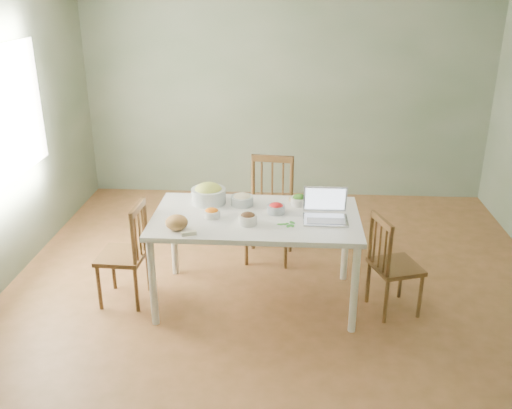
# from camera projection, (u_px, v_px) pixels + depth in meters

# --- Properties ---
(floor) EXTENTS (5.00, 5.00, 0.00)m
(floor) POSITION_uv_depth(u_px,v_px,m) (279.00, 291.00, 5.10)
(floor) COLOR brown
(floor) RESTS_ON ground
(wall_back) EXTENTS (5.00, 0.00, 2.70)m
(wall_back) POSITION_uv_depth(u_px,v_px,m) (286.00, 90.00, 6.91)
(wall_back) COLOR gray
(wall_back) RESTS_ON ground
(wall_front) EXTENTS (5.00, 0.00, 2.70)m
(wall_front) POSITION_uv_depth(u_px,v_px,m) (267.00, 320.00, 2.29)
(wall_front) COLOR gray
(wall_front) RESTS_ON ground
(window_left) EXTENTS (0.04, 1.60, 1.20)m
(window_left) POSITION_uv_depth(u_px,v_px,m) (2.00, 116.00, 4.97)
(window_left) COLOR white
(window_left) RESTS_ON ground
(dining_table) EXTENTS (1.72, 0.96, 0.80)m
(dining_table) POSITION_uv_depth(u_px,v_px,m) (256.00, 259.00, 4.82)
(dining_table) COLOR white
(dining_table) RESTS_ON floor
(chair_far) EXTENTS (0.50, 0.48, 1.02)m
(chair_far) POSITION_uv_depth(u_px,v_px,m) (269.00, 211.00, 5.51)
(chair_far) COLOR #422A0E
(chair_far) RESTS_ON floor
(chair_left) EXTENTS (0.40, 0.42, 0.91)m
(chair_left) POSITION_uv_depth(u_px,v_px,m) (122.00, 253.00, 4.80)
(chair_left) COLOR #422A0E
(chair_left) RESTS_ON floor
(chair_right) EXTENTS (0.47, 0.48, 0.87)m
(chair_right) POSITION_uv_depth(u_px,v_px,m) (396.00, 264.00, 4.66)
(chair_right) COLOR #422A0E
(chair_right) RESTS_ON floor
(bread_boule) EXTENTS (0.19, 0.19, 0.12)m
(bread_boule) POSITION_uv_depth(u_px,v_px,m) (177.00, 222.00, 4.40)
(bread_boule) COLOR tan
(bread_boule) RESTS_ON dining_table
(butter_stick) EXTENTS (0.12, 0.07, 0.03)m
(butter_stick) POSITION_uv_depth(u_px,v_px,m) (189.00, 233.00, 4.31)
(butter_stick) COLOR beige
(butter_stick) RESTS_ON dining_table
(bowl_squash) EXTENTS (0.30, 0.30, 0.17)m
(bowl_squash) POSITION_uv_depth(u_px,v_px,m) (209.00, 193.00, 4.91)
(bowl_squash) COLOR #C1C85C
(bowl_squash) RESTS_ON dining_table
(bowl_carrot) EXTENTS (0.16, 0.16, 0.08)m
(bowl_carrot) POSITION_uv_depth(u_px,v_px,m) (212.00, 213.00, 4.62)
(bowl_carrot) COLOR #D85B0F
(bowl_carrot) RESTS_ON dining_table
(bowl_onion) EXTENTS (0.23, 0.23, 0.10)m
(bowl_onion) POSITION_uv_depth(u_px,v_px,m) (242.00, 199.00, 4.87)
(bowl_onion) COLOR #F3E9CD
(bowl_onion) RESTS_ON dining_table
(bowl_mushroom) EXTENTS (0.19, 0.19, 0.10)m
(bowl_mushroom) POSITION_uv_depth(u_px,v_px,m) (248.00, 218.00, 4.49)
(bowl_mushroom) COLOR black
(bowl_mushroom) RESTS_ON dining_table
(bowl_redpep) EXTENTS (0.18, 0.18, 0.09)m
(bowl_redpep) POSITION_uv_depth(u_px,v_px,m) (276.00, 208.00, 4.70)
(bowl_redpep) COLOR red
(bowl_redpep) RESTS_ON dining_table
(bowl_broccoli) EXTENTS (0.15, 0.15, 0.09)m
(bowl_broccoli) POSITION_uv_depth(u_px,v_px,m) (299.00, 200.00, 4.88)
(bowl_broccoli) COLOR #20550E
(bowl_broccoli) RESTS_ON dining_table
(flatbread) EXTENTS (0.25, 0.25, 0.02)m
(flatbread) POSITION_uv_depth(u_px,v_px,m) (301.00, 199.00, 4.98)
(flatbread) COLOR #D0BA80
(flatbread) RESTS_ON dining_table
(basil_bunch) EXTENTS (0.17, 0.17, 0.02)m
(basil_bunch) POSITION_uv_depth(u_px,v_px,m) (286.00, 223.00, 4.50)
(basil_bunch) COLOR #2B801B
(basil_bunch) RESTS_ON dining_table
(laptop) EXTENTS (0.36, 0.31, 0.25)m
(laptop) POSITION_uv_depth(u_px,v_px,m) (326.00, 207.00, 4.52)
(laptop) COLOR #B9B9BF
(laptop) RESTS_ON dining_table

